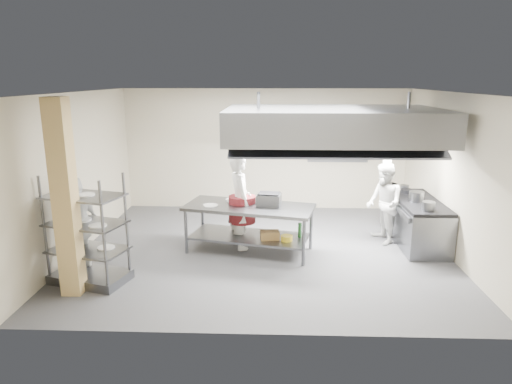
{
  "coord_description": "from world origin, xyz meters",
  "views": [
    {
      "loc": [
        0.17,
        -8.32,
        3.27
      ],
      "look_at": [
        -0.14,
        0.2,
        1.11
      ],
      "focal_mm": 32.0,
      "sensor_mm": 36.0,
      "label": 1
    }
  ],
  "objects_px": {
    "cooking_range": "(417,223)",
    "chef_plating": "(79,227)",
    "griddle": "(269,200)",
    "island": "(249,229)",
    "chef_line": "(384,203)",
    "stockpot": "(416,196)",
    "chef_head": "(240,201)",
    "pass_rack": "(86,229)"
  },
  "relations": [
    {
      "from": "cooking_range",
      "to": "chef_head",
      "type": "bearing_deg",
      "value": -174.48
    },
    {
      "from": "island",
      "to": "chef_plating",
      "type": "relative_size",
      "value": 1.38
    },
    {
      "from": "chef_line",
      "to": "cooking_range",
      "type": "bearing_deg",
      "value": 78.74
    },
    {
      "from": "chef_line",
      "to": "stockpot",
      "type": "xyz_separation_m",
      "value": [
        0.59,
        -0.12,
        0.18
      ]
    },
    {
      "from": "chef_line",
      "to": "griddle",
      "type": "bearing_deg",
      "value": -86.01
    },
    {
      "from": "island",
      "to": "pass_rack",
      "type": "distance_m",
      "value": 2.95
    },
    {
      "from": "chef_plating",
      "to": "island",
      "type": "bearing_deg",
      "value": 124.44
    },
    {
      "from": "chef_plating",
      "to": "griddle",
      "type": "distance_m",
      "value": 3.39
    },
    {
      "from": "island",
      "to": "cooking_range",
      "type": "distance_m",
      "value": 3.39
    },
    {
      "from": "cooking_range",
      "to": "stockpot",
      "type": "distance_m",
      "value": 0.59
    },
    {
      "from": "chef_head",
      "to": "chef_line",
      "type": "xyz_separation_m",
      "value": [
        2.86,
        0.37,
        -0.11
      ]
    },
    {
      "from": "cooking_range",
      "to": "chef_line",
      "type": "height_order",
      "value": "chef_line"
    },
    {
      "from": "stockpot",
      "to": "chef_plating",
      "type": "bearing_deg",
      "value": -163.86
    },
    {
      "from": "cooking_range",
      "to": "chef_line",
      "type": "xyz_separation_m",
      "value": [
        -0.67,
        0.03,
        0.4
      ]
    },
    {
      "from": "cooking_range",
      "to": "griddle",
      "type": "relative_size",
      "value": 4.57
    },
    {
      "from": "island",
      "to": "cooking_range",
      "type": "bearing_deg",
      "value": 22.74
    },
    {
      "from": "chef_head",
      "to": "cooking_range",
      "type": "bearing_deg",
      "value": -103.1
    },
    {
      "from": "chef_line",
      "to": "griddle",
      "type": "xyz_separation_m",
      "value": [
        -2.29,
        -0.53,
        0.2
      ]
    },
    {
      "from": "cooking_range",
      "to": "stockpot",
      "type": "bearing_deg",
      "value": -132.5
    },
    {
      "from": "cooking_range",
      "to": "stockpot",
      "type": "relative_size",
      "value": 7.02
    },
    {
      "from": "chef_plating",
      "to": "griddle",
      "type": "xyz_separation_m",
      "value": [
        3.11,
        1.33,
        0.14
      ]
    },
    {
      "from": "cooking_range",
      "to": "chef_head",
      "type": "height_order",
      "value": "chef_head"
    },
    {
      "from": "chef_head",
      "to": "stockpot",
      "type": "bearing_deg",
      "value": -104.47
    },
    {
      "from": "island",
      "to": "chef_line",
      "type": "bearing_deg",
      "value": 25.63
    },
    {
      "from": "pass_rack",
      "to": "chef_line",
      "type": "xyz_separation_m",
      "value": [
        5.21,
        2.02,
        -0.08
      ]
    },
    {
      "from": "island",
      "to": "chef_head",
      "type": "relative_size",
      "value": 1.29
    },
    {
      "from": "island",
      "to": "pass_rack",
      "type": "relative_size",
      "value": 1.34
    },
    {
      "from": "chef_line",
      "to": "stockpot",
      "type": "height_order",
      "value": "chef_line"
    },
    {
      "from": "pass_rack",
      "to": "chef_plating",
      "type": "bearing_deg",
      "value": 155.77
    },
    {
      "from": "island",
      "to": "chef_plating",
      "type": "xyz_separation_m",
      "value": [
        -2.74,
        -1.27,
        0.42
      ]
    },
    {
      "from": "island",
      "to": "chef_plating",
      "type": "distance_m",
      "value": 3.05
    },
    {
      "from": "pass_rack",
      "to": "griddle",
      "type": "relative_size",
      "value": 4.12
    },
    {
      "from": "island",
      "to": "chef_line",
      "type": "relative_size",
      "value": 1.47
    },
    {
      "from": "chef_line",
      "to": "stockpot",
      "type": "relative_size",
      "value": 5.74
    },
    {
      "from": "griddle",
      "to": "cooking_range",
      "type": "bearing_deg",
      "value": 19.2
    },
    {
      "from": "pass_rack",
      "to": "stockpot",
      "type": "xyz_separation_m",
      "value": [
        5.8,
        1.9,
        0.1
      ]
    },
    {
      "from": "cooking_range",
      "to": "chef_plating",
      "type": "xyz_separation_m",
      "value": [
        -6.08,
        -1.83,
        0.45
      ]
    },
    {
      "from": "chef_plating",
      "to": "griddle",
      "type": "bearing_deg",
      "value": 122.65
    },
    {
      "from": "island",
      "to": "stockpot",
      "type": "relative_size",
      "value": 8.45
    },
    {
      "from": "island",
      "to": "pass_rack",
      "type": "height_order",
      "value": "pass_rack"
    },
    {
      "from": "pass_rack",
      "to": "chef_head",
      "type": "height_order",
      "value": "chef_head"
    },
    {
      "from": "cooking_range",
      "to": "griddle",
      "type": "distance_m",
      "value": 3.07
    }
  ]
}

